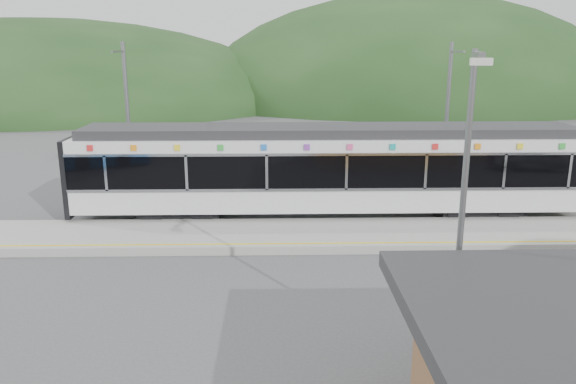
{
  "coord_description": "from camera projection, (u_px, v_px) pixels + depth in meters",
  "views": [
    {
      "loc": [
        -0.6,
        -16.02,
        6.82
      ],
      "look_at": [
        -0.2,
        1.0,
        2.38
      ],
      "focal_mm": 35.0,
      "sensor_mm": 36.0,
      "label": 1
    }
  ],
  "objects": [
    {
      "name": "ground",
      "position": [
        295.0,
        275.0,
        17.23
      ],
      "size": [
        120.0,
        120.0,
        0.0
      ],
      "primitive_type": "plane",
      "color": "#4C4C4F",
      "rests_on": "ground"
    },
    {
      "name": "hills",
      "position": [
        445.0,
        221.0,
        22.48
      ],
      "size": [
        146.0,
        149.0,
        26.0
      ],
      "color": "#1E3D19",
      "rests_on": "ground"
    },
    {
      "name": "platform",
      "position": [
        292.0,
        235.0,
        20.38
      ],
      "size": [
        26.0,
        3.2,
        0.3
      ],
      "primitive_type": "cube",
      "color": "#9E9E99",
      "rests_on": "ground"
    },
    {
      "name": "yellow_line",
      "position": [
        293.0,
        243.0,
        19.09
      ],
      "size": [
        26.0,
        0.1,
        0.01
      ],
      "primitive_type": "cube",
      "color": "yellow",
      "rests_on": "platform"
    },
    {
      "name": "train",
      "position": [
        330.0,
        168.0,
        22.55
      ],
      "size": [
        20.44,
        3.01,
        3.74
      ],
      "color": "black",
      "rests_on": "ground"
    },
    {
      "name": "catenary_mast_west",
      "position": [
        128.0,
        121.0,
        24.43
      ],
      "size": [
        0.18,
        1.8,
        7.0
      ],
      "color": "slate",
      "rests_on": "ground"
    },
    {
      "name": "catenary_mast_east",
      "position": [
        447.0,
        120.0,
        24.75
      ],
      "size": [
        0.18,
        1.8,
        7.0
      ],
      "color": "slate",
      "rests_on": "ground"
    },
    {
      "name": "lamp_post",
      "position": [
        466.0,
        198.0,
        10.62
      ],
      "size": [
        0.38,
        1.2,
        6.78
      ],
      "rotation": [
        0.0,
        0.0,
        -0.23
      ],
      "color": "slate",
      "rests_on": "ground"
    }
  ]
}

